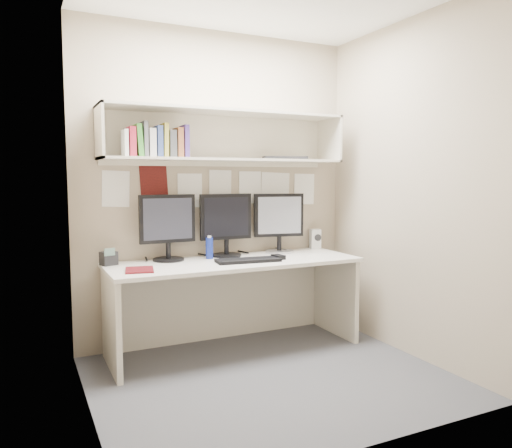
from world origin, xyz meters
name	(u,v)px	position (x,y,z in m)	size (l,w,h in m)	color
floor	(271,378)	(0.00, 0.00, 0.00)	(2.40, 2.00, 0.01)	#424246
wall_back	(218,188)	(0.00, 1.00, 1.30)	(2.40, 0.02, 2.60)	tan
wall_front	(366,196)	(0.00, -1.00, 1.30)	(2.40, 0.02, 2.60)	tan
wall_left	(84,193)	(-1.20, 0.00, 1.30)	(0.02, 2.00, 2.60)	tan
wall_right	(410,189)	(1.20, 0.00, 1.30)	(0.02, 2.00, 2.60)	tan
desk	(234,305)	(0.00, 0.65, 0.37)	(2.00, 0.70, 0.73)	silver
overhead_hutch	(224,137)	(0.00, 0.86, 1.72)	(2.00, 0.38, 0.40)	beige
pinned_papers	(218,194)	(0.00, 0.99, 1.25)	(1.92, 0.01, 0.48)	white
monitor_left	(168,225)	(-0.48, 0.87, 1.01)	(0.45, 0.25, 0.52)	black
monitor_center	(226,223)	(0.02, 0.87, 1.01)	(0.45, 0.25, 0.52)	black
monitor_right	(279,221)	(0.52, 0.87, 1.01)	(0.44, 0.24, 0.52)	#A5A5AA
keyboard	(248,260)	(0.07, 0.53, 0.74)	(0.50, 0.18, 0.02)	black
mouse	(278,257)	(0.34, 0.54, 0.75)	(0.07, 0.11, 0.03)	black
speaker	(315,239)	(0.93, 0.92, 0.82)	(0.11, 0.11, 0.18)	beige
blue_bottle	(209,248)	(-0.15, 0.81, 0.82)	(0.06, 0.06, 0.19)	navy
maroon_notebook	(139,270)	(-0.78, 0.53, 0.74)	(0.19, 0.24, 0.01)	#540E13
desk_phone	(109,258)	(-0.94, 0.86, 0.78)	(0.13, 0.13, 0.13)	black
book_stack	(156,142)	(-0.58, 0.78, 1.65)	(0.49, 0.16, 0.26)	white
hutch_tray	(285,158)	(0.54, 0.80, 1.55)	(0.37, 0.14, 0.03)	black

